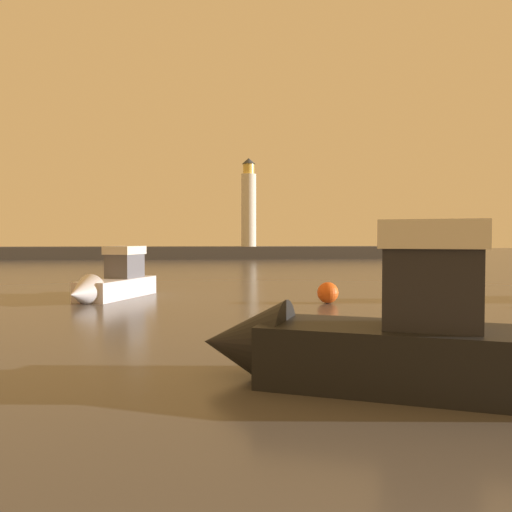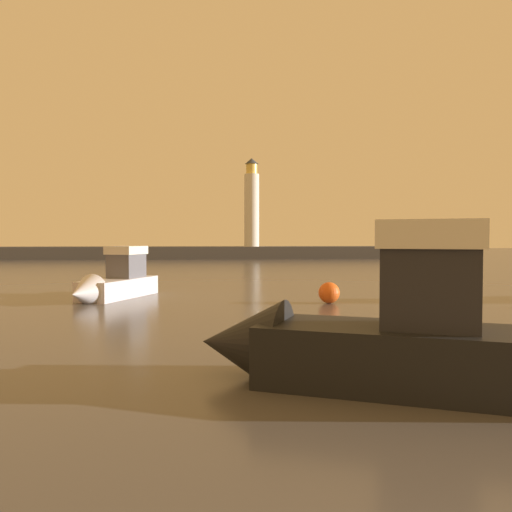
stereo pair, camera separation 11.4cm
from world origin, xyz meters
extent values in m
plane|color=#4C4742|center=(0.00, 35.33, 0.00)|extent=(220.00, 220.00, 0.00)
cube|color=#423F3D|center=(0.00, 70.66, 0.85)|extent=(71.46, 5.70, 1.70)
cylinder|color=silver|center=(3.34, 70.66, 6.77)|extent=(2.08, 2.08, 10.14)
cylinder|color=#F2CC59|center=(3.34, 70.66, 12.55)|extent=(1.56, 1.56, 1.42)
cone|color=#33383D|center=(3.34, 70.66, 13.67)|extent=(1.87, 1.87, 0.81)
cube|color=black|center=(0.57, 7.32, 0.58)|extent=(5.65, 3.96, 1.17)
cone|color=black|center=(-2.30, 8.60, 0.64)|extent=(2.38, 2.44, 1.89)
cube|color=#232328|center=(1.00, 7.12, 1.89)|extent=(2.03, 1.82, 1.45)
cube|color=silver|center=(1.00, 7.12, 2.88)|extent=(2.23, 2.00, 0.51)
cube|color=silver|center=(-7.18, 23.23, 0.45)|extent=(3.32, 5.11, 0.90)
cone|color=silver|center=(-8.26, 20.61, 0.49)|extent=(1.95, 1.90, 1.53)
cube|color=#595960|center=(-6.92, 23.87, 1.47)|extent=(1.80, 2.03, 1.14)
cube|color=silver|center=(-6.92, 23.87, 2.24)|extent=(1.97, 2.23, 0.40)
sphere|color=#EA5919|center=(2.26, 20.04, 0.46)|extent=(0.92, 0.92, 0.92)
camera|label=1|loc=(-3.15, -1.89, 2.80)|focal=36.39mm
camera|label=2|loc=(-3.04, -1.90, 2.80)|focal=36.39mm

